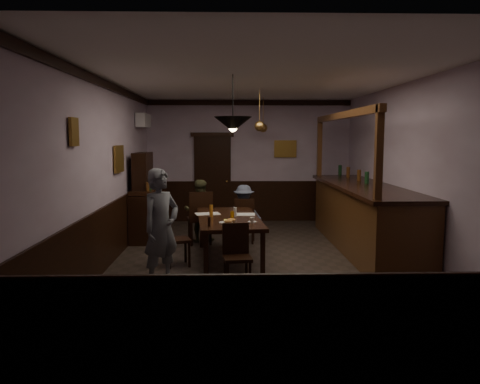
{
  "coord_description": "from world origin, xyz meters",
  "views": [
    {
      "loc": [
        -0.52,
        -7.58,
        2.08
      ],
      "look_at": [
        -0.31,
        0.37,
        1.15
      ],
      "focal_mm": 35.0,
      "sensor_mm": 36.0,
      "label": 1
    }
  ],
  "objects_px": {
    "chair_far_left": "(200,215)",
    "pendant_brass_far": "(263,128)",
    "chair_near": "(237,252)",
    "chair_side": "(173,236)",
    "soda_can": "(232,215)",
    "person_seated_right": "(244,213)",
    "sideboard": "(146,205)",
    "pendant_iron": "(233,124)",
    "bar_counter": "(363,215)",
    "person_standing": "(161,228)",
    "person_seated_left": "(199,211)",
    "dining_table": "(228,221)",
    "pendant_brass_mid": "(259,126)",
    "chair_far_right": "(245,219)",
    "coffee_cup": "(252,220)"
  },
  "relations": [
    {
      "from": "dining_table",
      "to": "soda_can",
      "type": "relative_size",
      "value": 18.98
    },
    {
      "from": "chair_far_right",
      "to": "pendant_brass_mid",
      "type": "xyz_separation_m",
      "value": [
        0.29,
        0.16,
        1.81
      ]
    },
    {
      "from": "soda_can",
      "to": "sideboard",
      "type": "relative_size",
      "value": 0.07
    },
    {
      "from": "soda_can",
      "to": "pendant_brass_mid",
      "type": "relative_size",
      "value": 0.15
    },
    {
      "from": "coffee_cup",
      "to": "pendant_iron",
      "type": "bearing_deg",
      "value": -144.33
    },
    {
      "from": "chair_far_left",
      "to": "pendant_brass_far",
      "type": "distance_m",
      "value": 2.94
    },
    {
      "from": "dining_table",
      "to": "soda_can",
      "type": "xyz_separation_m",
      "value": [
        0.06,
        -0.11,
        0.12
      ]
    },
    {
      "from": "chair_near",
      "to": "pendant_iron",
      "type": "distance_m",
      "value": 1.87
    },
    {
      "from": "bar_counter",
      "to": "chair_near",
      "type": "bearing_deg",
      "value": -139.11
    },
    {
      "from": "chair_far_left",
      "to": "pendant_brass_far",
      "type": "relative_size",
      "value": 1.29
    },
    {
      "from": "sideboard",
      "to": "pendant_iron",
      "type": "distance_m",
      "value": 3.48
    },
    {
      "from": "chair_far_right",
      "to": "person_seated_left",
      "type": "height_order",
      "value": "person_seated_left"
    },
    {
      "from": "dining_table",
      "to": "coffee_cup",
      "type": "height_order",
      "value": "coffee_cup"
    },
    {
      "from": "soda_can",
      "to": "pendant_brass_far",
      "type": "height_order",
      "value": "pendant_brass_far"
    },
    {
      "from": "dining_table",
      "to": "chair_side",
      "type": "distance_m",
      "value": 0.97
    },
    {
      "from": "chair_near",
      "to": "chair_side",
      "type": "distance_m",
      "value": 1.45
    },
    {
      "from": "soda_can",
      "to": "chair_near",
      "type": "bearing_deg",
      "value": -87.72
    },
    {
      "from": "chair_far_right",
      "to": "pendant_brass_mid",
      "type": "distance_m",
      "value": 1.84
    },
    {
      "from": "person_standing",
      "to": "pendant_brass_mid",
      "type": "relative_size",
      "value": 2.05
    },
    {
      "from": "person_seated_right",
      "to": "sideboard",
      "type": "relative_size",
      "value": 0.64
    },
    {
      "from": "person_seated_right",
      "to": "pendant_brass_far",
      "type": "relative_size",
      "value": 1.4
    },
    {
      "from": "chair_side",
      "to": "coffee_cup",
      "type": "height_order",
      "value": "chair_side"
    },
    {
      "from": "bar_counter",
      "to": "pendant_brass_far",
      "type": "xyz_separation_m",
      "value": [
        -1.69,
        2.42,
        1.66
      ]
    },
    {
      "from": "chair_far_right",
      "to": "pendant_iron",
      "type": "distance_m",
      "value": 2.77
    },
    {
      "from": "chair_side",
      "to": "sideboard",
      "type": "xyz_separation_m",
      "value": [
        -0.79,
        2.06,
        0.21
      ]
    },
    {
      "from": "chair_near",
      "to": "sideboard",
      "type": "relative_size",
      "value": 0.49
    },
    {
      "from": "chair_side",
      "to": "dining_table",
      "type": "bearing_deg",
      "value": -87.9
    },
    {
      "from": "chair_side",
      "to": "bar_counter",
      "type": "bearing_deg",
      "value": -88.88
    },
    {
      "from": "coffee_cup",
      "to": "chair_side",
      "type": "bearing_deg",
      "value": 164.06
    },
    {
      "from": "coffee_cup",
      "to": "pendant_iron",
      "type": "distance_m",
      "value": 1.53
    },
    {
      "from": "chair_far_right",
      "to": "pendant_brass_mid",
      "type": "bearing_deg",
      "value": -145.32
    },
    {
      "from": "dining_table",
      "to": "pendant_brass_far",
      "type": "relative_size",
      "value": 2.81
    },
    {
      "from": "person_seated_right",
      "to": "chair_far_left",
      "type": "bearing_deg",
      "value": 32.15
    },
    {
      "from": "person_seated_right",
      "to": "pendant_brass_mid",
      "type": "xyz_separation_m",
      "value": [
        0.3,
        -0.12,
        1.73
      ]
    },
    {
      "from": "chair_side",
      "to": "pendant_brass_mid",
      "type": "bearing_deg",
      "value": -56.64
    },
    {
      "from": "chair_far_left",
      "to": "chair_near",
      "type": "xyz_separation_m",
      "value": [
        0.66,
        -2.54,
        -0.09
      ]
    },
    {
      "from": "chair_far_right",
      "to": "person_seated_left",
      "type": "xyz_separation_m",
      "value": [
        -0.91,
        0.2,
        0.13
      ]
    },
    {
      "from": "chair_side",
      "to": "person_standing",
      "type": "distance_m",
      "value": 1.09
    },
    {
      "from": "chair_far_left",
      "to": "chair_far_right",
      "type": "relative_size",
      "value": 1.17
    },
    {
      "from": "pendant_iron",
      "to": "pendant_brass_far",
      "type": "height_order",
      "value": "same"
    },
    {
      "from": "sideboard",
      "to": "person_seated_left",
      "type": "bearing_deg",
      "value": -13.18
    },
    {
      "from": "person_seated_right",
      "to": "bar_counter",
      "type": "xyz_separation_m",
      "value": [
        2.19,
        -0.83,
        0.07
      ]
    },
    {
      "from": "chair_near",
      "to": "person_seated_right",
      "type": "distance_m",
      "value": 2.91
    },
    {
      "from": "person_standing",
      "to": "person_seated_left",
      "type": "distance_m",
      "value": 2.87
    },
    {
      "from": "person_seated_right",
      "to": "person_standing",
      "type": "bearing_deg",
      "value": 76.18
    },
    {
      "from": "person_seated_left",
      "to": "bar_counter",
      "type": "relative_size",
      "value": 0.27
    },
    {
      "from": "dining_table",
      "to": "chair_side",
      "type": "height_order",
      "value": "chair_side"
    },
    {
      "from": "dining_table",
      "to": "chair_near",
      "type": "relative_size",
      "value": 2.6
    },
    {
      "from": "person_seated_right",
      "to": "sideboard",
      "type": "distance_m",
      "value": 2.02
    },
    {
      "from": "chair_far_right",
      "to": "sideboard",
      "type": "distance_m",
      "value": 2.08
    }
  ]
}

